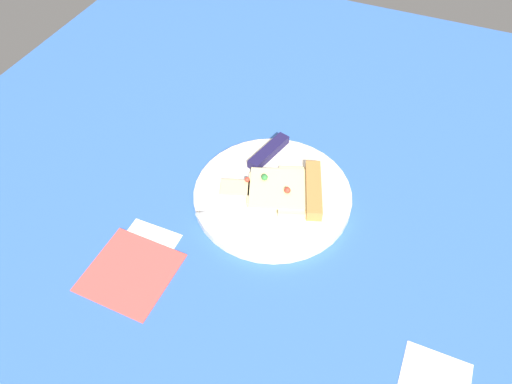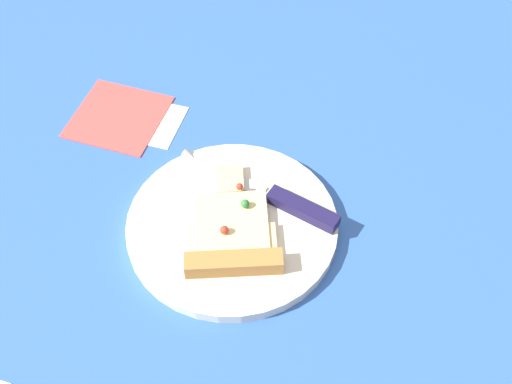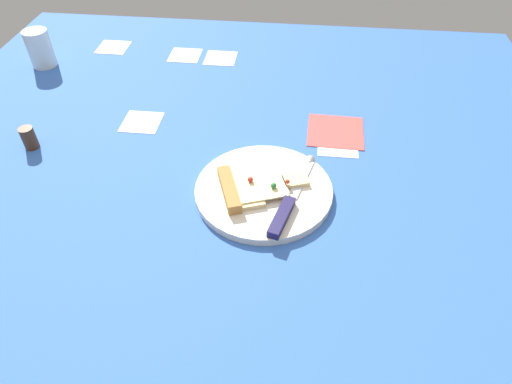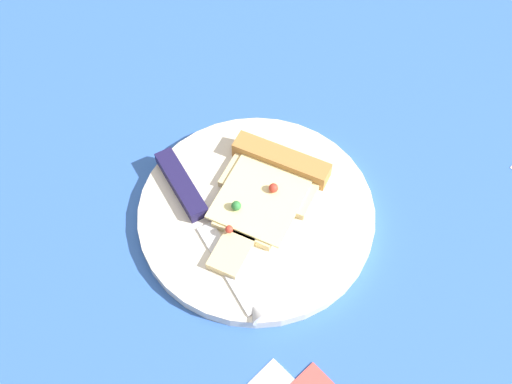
% 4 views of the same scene
% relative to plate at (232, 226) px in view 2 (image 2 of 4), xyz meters
% --- Properties ---
extents(ground_plane, '(1.56, 1.56, 0.03)m').
position_rel_plate_xyz_m(ground_plane, '(0.05, 0.08, -0.02)').
color(ground_plane, '#3360B7').
rests_on(ground_plane, ground).
extents(plate, '(0.28, 0.28, 0.02)m').
position_rel_plate_xyz_m(plate, '(0.00, 0.00, 0.00)').
color(plate, silver).
rests_on(plate, ground_plane).
extents(pizza_slice, '(0.14, 0.19, 0.02)m').
position_rel_plate_xyz_m(pizza_slice, '(-0.01, 0.02, 0.02)').
color(pizza_slice, beige).
rests_on(pizza_slice, plate).
extents(knife, '(0.24, 0.08, 0.02)m').
position_rel_plate_xyz_m(knife, '(-0.04, -0.05, 0.01)').
color(knife, silver).
rests_on(knife, plate).
extents(napkin, '(0.13, 0.13, 0.00)m').
position_rel_plate_xyz_m(napkin, '(0.23, -0.15, -0.01)').
color(napkin, '#E54C47').
rests_on(napkin, ground_plane).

